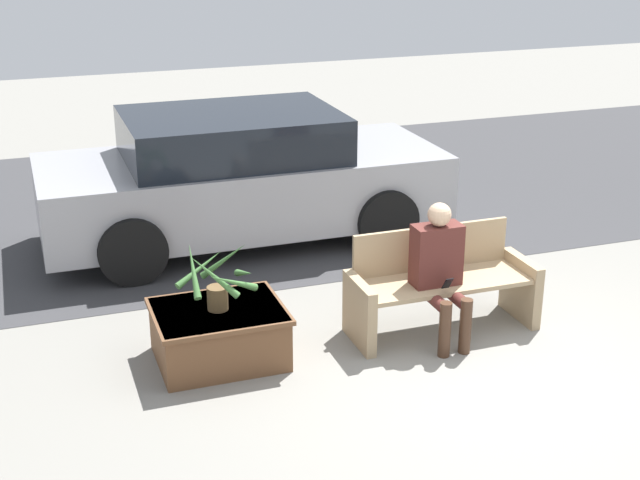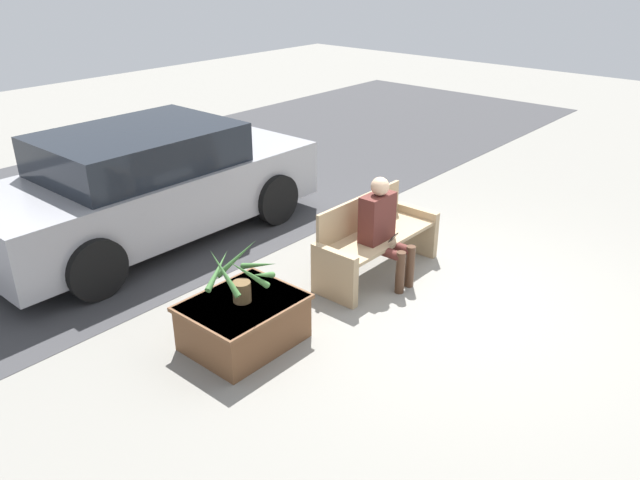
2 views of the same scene
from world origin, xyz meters
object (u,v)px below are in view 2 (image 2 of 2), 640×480
Objects in this scene: person_seated at (383,225)px; parked_car at (149,185)px; potted_plant at (242,277)px; bench at (374,239)px; planter_box at (244,320)px.

parked_car is at bearing 108.32° from person_seated.
parked_car reaches higher than potted_plant.
parked_car is at bearing 71.73° from potted_plant.
bench is 0.34m from person_seated.
potted_plant is at bearing 172.70° from person_seated.
parked_car reaches higher than bench.
person_seated is 1.86× the size of potted_plant.
parked_car reaches higher than planter_box.
person_seated is at bearing -7.30° from potted_plant.
bench is at bearing -1.67° from planter_box.
potted_plant is at bearing 5.69° from planter_box.
planter_box is at bearing -108.43° from parked_car.
planter_box is 0.47m from potted_plant.
planter_box is at bearing -174.31° from potted_plant.
planter_box is at bearing 172.76° from person_seated.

